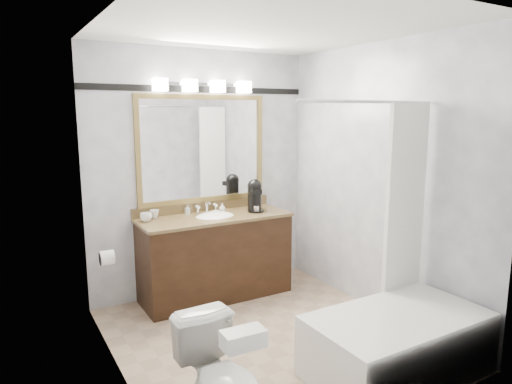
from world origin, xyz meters
TOP-DOWN VIEW (x-y plane):
  - room at (0.00, 0.00)m, footprint 2.42×2.62m
  - vanity at (0.00, 1.02)m, footprint 1.53×0.58m
  - mirror at (0.00, 1.28)m, footprint 1.40×0.04m
  - vanity_light_bar at (0.00, 1.23)m, footprint 1.02×0.14m
  - accent_stripe at (0.00, 1.29)m, footprint 2.40×0.01m
  - bathtub at (0.55, -0.90)m, footprint 1.30×0.75m
  - tp_roll at (-1.14, 0.66)m, footprint 0.11×0.12m
  - toilet at (-0.84, -0.86)m, footprint 0.40×0.67m
  - tissue_box at (-0.84, -1.12)m, footprint 0.23×0.13m
  - coffee_maker at (0.47, 1.02)m, footprint 0.18×0.22m
  - cup_left at (-0.67, 1.12)m, footprint 0.12×0.12m
  - cup_right at (-0.55, 1.22)m, footprint 0.11×0.11m
  - soap_bottle_a at (-0.21, 1.22)m, footprint 0.04×0.04m
  - soap_bottle_b at (0.15, 1.16)m, footprint 0.08×0.08m
  - soap_bar at (0.06, 1.13)m, footprint 0.09×0.07m

SIDE VIEW (x-z plane):
  - bathtub at x=0.55m, z-range -0.70..1.26m
  - toilet at x=-0.84m, z-range 0.00..0.68m
  - vanity at x=0.00m, z-range -0.04..0.93m
  - tp_roll at x=-1.14m, z-range 0.64..0.76m
  - tissue_box at x=-0.84m, z-range 0.68..0.77m
  - soap_bar at x=0.06m, z-range 0.85..0.87m
  - soap_bottle_b at x=0.15m, z-range 0.85..0.93m
  - cup_right at x=-0.55m, z-range 0.85..0.93m
  - cup_left at x=-0.67m, z-range 0.85..0.94m
  - soap_bottle_a at x=-0.21m, z-range 0.85..0.95m
  - coffee_maker at x=0.47m, z-range 0.85..1.19m
  - room at x=0.00m, z-range -0.01..2.51m
  - mirror at x=0.00m, z-range 0.95..2.05m
  - accent_stripe at x=0.00m, z-range 2.07..2.13m
  - vanity_light_bar at x=0.00m, z-range 2.07..2.19m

